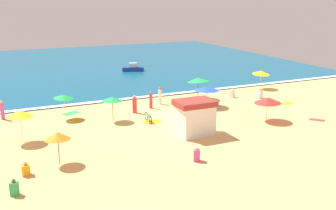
{
  "coord_description": "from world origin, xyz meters",
  "views": [
    {
      "loc": [
        -13.09,
        -29.6,
        9.79
      ],
      "look_at": [
        0.37,
        0.14,
        0.8
      ],
      "focal_mm": 41.99,
      "sensor_mm": 36.0,
      "label": 1
    }
  ],
  "objects": [
    {
      "name": "parked_bicycle",
      "position": [
        -2.03,
        -1.29,
        0.38
      ],
      "size": [
        0.19,
        1.82,
        0.76
      ],
      "color": "black",
      "rests_on": "ground_plane"
    },
    {
      "name": "beach_towel_3",
      "position": [
        -7.27,
        3.78,
        0.01
      ],
      "size": [
        1.79,
        1.54,
        0.01
      ],
      "color": "green",
      "rests_on": "ground_plane"
    },
    {
      "name": "beach_umbrella_7",
      "position": [
        -8.01,
        2.47,
        1.88
      ],
      "size": [
        2.06,
        2.05,
        2.12
      ],
      "color": "silver",
      "rests_on": "ground_plane"
    },
    {
      "name": "beach_towel_0",
      "position": [
        10.86,
        -6.55,
        0.01
      ],
      "size": [
        1.26,
        1.32,
        0.01
      ],
      "color": "red",
      "rests_on": "ground_plane"
    },
    {
      "name": "beach_umbrella_4",
      "position": [
        5.27,
        3.73,
        1.93
      ],
      "size": [
        2.62,
        2.64,
        2.26
      ],
      "color": "#4C3823",
      "rests_on": "ground_plane"
    },
    {
      "name": "beachgoer_8",
      "position": [
        -12.0,
        -7.6,
        0.35
      ],
      "size": [
        0.44,
        0.44,
        0.83
      ],
      "color": "orange",
      "rests_on": "ground_plane"
    },
    {
      "name": "beachgoer_2",
      "position": [
        1.4,
        -2.14,
        0.87
      ],
      "size": [
        0.37,
        0.37,
        1.8
      ],
      "color": "white",
      "rests_on": "ground_plane"
    },
    {
      "name": "lifeguard_cabana",
      "position": [
        -0.02,
        -5.42,
        1.33
      ],
      "size": [
        2.81,
        2.08,
        2.6
      ],
      "color": "white",
      "rests_on": "ground_plane"
    },
    {
      "name": "beach_umbrella_1",
      "position": [
        -9.99,
        -6.75,
        1.8
      ],
      "size": [
        1.6,
        1.62,
        2.07
      ],
      "color": "#4C3823",
      "rests_on": "ground_plane"
    },
    {
      "name": "beach_umbrella_3",
      "position": [
        13.72,
        4.83,
        1.8
      ],
      "size": [
        1.91,
        1.94,
        2.08
      ],
      "color": "silver",
      "rests_on": "ground_plane"
    },
    {
      "name": "beachgoer_0",
      "position": [
        8.75,
        2.86,
        0.38
      ],
      "size": [
        0.55,
        0.55,
        0.9
      ],
      "color": "white",
      "rests_on": "ground_plane"
    },
    {
      "name": "wave_breaker_foam",
      "position": [
        0.0,
        6.3,
        0.1
      ],
      "size": [
        57.0,
        0.7,
        0.01
      ],
      "primitive_type": "cube",
      "color": "white",
      "rests_on": "ocean_water"
    },
    {
      "name": "beachgoer_3",
      "position": [
        1.04,
        3.43,
        0.77
      ],
      "size": [
        0.38,
        0.38,
        1.61
      ],
      "color": "white",
      "rests_on": "ground_plane"
    },
    {
      "name": "beachgoer_5",
      "position": [
        -12.74,
        4.36,
        0.79
      ],
      "size": [
        0.36,
        0.36,
        1.61
      ],
      "color": "#D84CA5",
      "rests_on": "ground_plane"
    },
    {
      "name": "beachgoer_1",
      "position": [
        -0.29,
        2.43,
        0.74
      ],
      "size": [
        0.4,
        0.4,
        1.55
      ],
      "color": "red",
      "rests_on": "ground_plane"
    },
    {
      "name": "beach_umbrella_6",
      "position": [
        6.96,
        -4.93,
        1.72
      ],
      "size": [
        2.89,
        2.88,
        2.0
      ],
      "color": "silver",
      "rests_on": "ground_plane"
    },
    {
      "name": "beach_umbrella_0",
      "position": [
        -4.53,
        0.21,
        1.85
      ],
      "size": [
        2.34,
        2.34,
        2.02
      ],
      "color": "#4C3823",
      "rests_on": "ground_plane"
    },
    {
      "name": "beachgoer_6",
      "position": [
        -2.14,
        1.64,
        0.72
      ],
      "size": [
        0.54,
        0.54,
        1.58
      ],
      "color": "red",
      "rests_on": "ground_plane"
    },
    {
      "name": "beach_towel_4",
      "position": [
        12.23,
        -1.39,
        0.01
      ],
      "size": [
        1.57,
        1.3,
        0.01
      ],
      "color": "orange",
      "rests_on": "ground_plane"
    },
    {
      "name": "beach_towel_1",
      "position": [
        -1.72,
        -1.41,
        0.01
      ],
      "size": [
        1.48,
        1.03,
        0.01
      ],
      "color": "orange",
      "rests_on": "ground_plane"
    },
    {
      "name": "ground_plane",
      "position": [
        0.0,
        0.0,
        0.0
      ],
      "size": [
        60.0,
        60.0,
        0.0
      ],
      "primitive_type": "plane",
      "color": "#E5B26B"
    },
    {
      "name": "ocean_water",
      "position": [
        0.0,
        28.0,
        0.05
      ],
      "size": [
        60.0,
        44.0,
        0.1
      ],
      "primitive_type": "cube",
      "color": "#0F567A",
      "rests_on": "ground_plane"
    },
    {
      "name": "beachgoer_11",
      "position": [
        -12.75,
        -9.83,
        0.4
      ],
      "size": [
        0.49,
        0.49,
        0.91
      ],
      "color": "green",
      "rests_on": "ground_plane"
    },
    {
      "name": "beach_umbrella_5",
      "position": [
        -11.72,
        -1.83,
        2.06
      ],
      "size": [
        2.2,
        2.2,
        2.31
      ],
      "color": "silver",
      "rests_on": "ground_plane"
    },
    {
      "name": "beachgoer_10",
      "position": [
        -2.19,
        -9.83,
        0.41
      ],
      "size": [
        0.54,
        0.54,
        0.94
      ],
      "color": "#D84CA5",
      "rests_on": "ground_plane"
    },
    {
      "name": "small_boat_0",
      "position": [
        4.33,
        20.41,
        0.46
      ],
      "size": [
        3.08,
        2.08,
        1.09
      ],
      "color": "navy",
      "rests_on": "ocean_water"
    },
    {
      "name": "beach_towel_2",
      "position": [
        -7.21,
        1.63,
        0.01
      ],
      "size": [
        1.49,
        1.54,
        0.01
      ],
      "color": "orange",
      "rests_on": "ground_plane"
    },
    {
      "name": "beachgoer_12",
      "position": [
        11.1,
        1.37,
        0.44
      ],
      "size": [
        0.46,
        0.46,
        1.0
      ],
      "color": "white",
      "rests_on": "ground_plane"
    },
    {
      "name": "beach_umbrella_2",
      "position": [
        4.6,
        0.88,
        1.69
      ],
      "size": [
        3.22,
        3.22,
        1.86
      ],
      "color": "silver",
      "rests_on": "ground_plane"
    }
  ]
}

